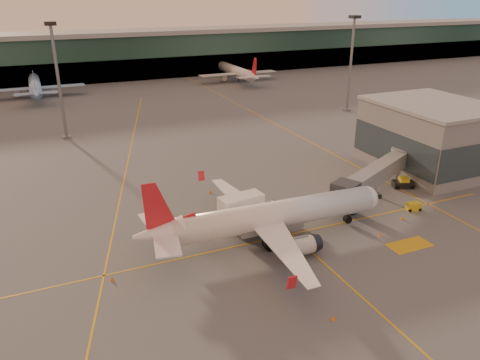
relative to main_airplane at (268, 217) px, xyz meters
name	(u,v)px	position (x,y,z in m)	size (l,w,h in m)	color
ground	(277,259)	(-1.17, -4.90, -3.48)	(600.00, 600.00, 0.00)	#4C4F54
taxi_markings	(142,159)	(-8.49, 39.59, -3.48)	(100.12, 173.00, 0.01)	#C89112
terminal	(102,56)	(-1.17, 136.89, 5.28)	(400.00, 20.00, 17.60)	#19382D
gate_building	(431,136)	(40.76, 13.03, 2.81)	(18.40, 22.40, 12.60)	slate
mast_west_near	(57,73)	(-21.17, 61.10, 11.38)	(2.40, 2.40, 25.60)	slate
mast_east_near	(351,57)	(53.83, 57.10, 11.38)	(2.40, 2.40, 25.60)	slate
main_airplane	(268,217)	(0.00, 0.00, 0.00)	(35.52, 31.96, 10.72)	white
jet_bridge	(380,172)	(24.22, 6.86, 0.24)	(23.57, 13.67, 5.48)	slate
catering_truck	(242,209)	(-1.71, 4.95, -0.70)	(6.60, 3.48, 4.90)	#AF3519
gpu_cart	(413,207)	(24.94, -0.72, -2.88)	(2.33, 1.69, 1.23)	gold
pushback_tug	(403,183)	(29.83, 7.06, -2.75)	(3.98, 3.07, 1.82)	black
cone_nose	(402,218)	(21.14, -2.53, -3.19)	(0.48, 0.48, 0.61)	orange
cone_tail	(112,279)	(-21.15, -1.32, -3.22)	(0.43, 0.43, 0.55)	orange
cone_wing_right	(333,318)	(-1.35, -17.73, -3.20)	(0.47, 0.47, 0.60)	orange
cone_wing_left	(210,191)	(-1.70, 18.16, -3.21)	(0.45, 0.45, 0.57)	orange
cone_fwd	(380,234)	(14.83, -5.26, -3.22)	(0.43, 0.43, 0.54)	orange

